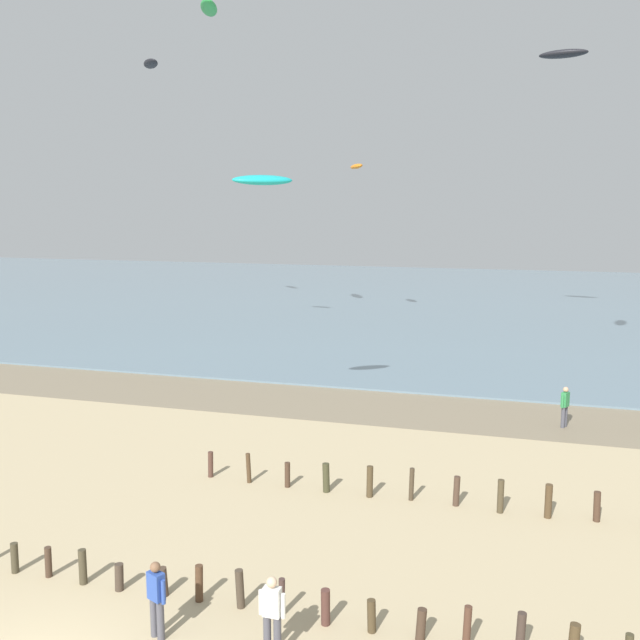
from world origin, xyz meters
The scene contains 12 objects.
wet_sand_strip centered at (0.00, 20.45, 0.00)m, with size 120.00×5.49×0.01m, color #84755B.
sea centered at (0.00, 58.19, 0.05)m, with size 160.00×70.00×0.10m, color slate.
groyne_near centered at (5.06, 3.69, 0.41)m, with size 17.37×0.33×0.93m.
groyne_mid centered at (8.41, 10.66, 0.46)m, with size 19.10×0.37×1.04m.
person_nearest_camera centered at (1.84, 2.21, 0.92)m, with size 0.53×0.35×1.71m.
person_by_waterline centered at (4.37, 2.32, 0.92)m, with size 0.57×0.23×1.71m.
person_right_flank centered at (10.79, 19.75, 0.92)m, with size 0.36×0.52×1.71m.
kite_aloft_2 centered at (-3.53, 42.89, 11.94)m, with size 2.27×0.73×0.36m, color orange.
kite_aloft_5 centered at (10.83, 42.26, 19.09)m, with size 3.22×1.03×0.51m, color black.
kite_aloft_6 centered at (-19.57, 41.24, 19.88)m, with size 2.88×0.92×0.46m, color black.
kite_aloft_7 centered at (-11.16, 33.86, 21.50)m, with size 3.44×1.10×0.55m, color green.
kite_aloft_8 centered at (-1.04, 16.39, 10.01)m, with size 2.40×0.77×0.38m, color #19B2B7.
Camera 1 is at (8.93, -9.95, 9.01)m, focal length 39.65 mm.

